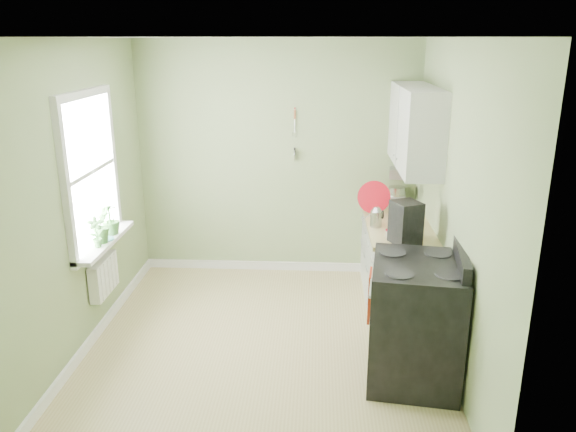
# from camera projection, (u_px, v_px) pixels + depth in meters

# --- Properties ---
(floor) EXTENTS (3.20, 3.60, 0.02)m
(floor) POSITION_uv_depth(u_px,v_px,m) (264.00, 347.00, 5.15)
(floor) COLOR tan
(floor) RESTS_ON ground
(ceiling) EXTENTS (3.20, 3.60, 0.02)m
(ceiling) POSITION_uv_depth(u_px,v_px,m) (260.00, 36.00, 4.32)
(ceiling) COLOR white
(ceiling) RESTS_ON wall_back
(wall_back) EXTENTS (3.20, 0.02, 2.70)m
(wall_back) POSITION_uv_depth(u_px,v_px,m) (277.00, 160.00, 6.46)
(wall_back) COLOR #8EA06D
(wall_back) RESTS_ON floor
(wall_left) EXTENTS (0.02, 3.60, 2.70)m
(wall_left) POSITION_uv_depth(u_px,v_px,m) (76.00, 202.00, 4.82)
(wall_left) COLOR #8EA06D
(wall_left) RESTS_ON floor
(wall_right) EXTENTS (0.02, 3.60, 2.70)m
(wall_right) POSITION_uv_depth(u_px,v_px,m) (455.00, 208.00, 4.65)
(wall_right) COLOR #8EA06D
(wall_right) RESTS_ON floor
(base_cabinets) EXTENTS (0.60, 1.60, 0.87)m
(base_cabinets) POSITION_uv_depth(u_px,v_px,m) (396.00, 263.00, 5.90)
(base_cabinets) COLOR silver
(base_cabinets) RESTS_ON floor
(countertop) EXTENTS (0.64, 1.60, 0.04)m
(countertop) POSITION_uv_depth(u_px,v_px,m) (397.00, 222.00, 5.76)
(countertop) COLOR #CEBF7E
(countertop) RESTS_ON base_cabinets
(upper_cabinets) EXTENTS (0.35, 1.40, 0.80)m
(upper_cabinets) POSITION_uv_depth(u_px,v_px,m) (415.00, 127.00, 5.56)
(upper_cabinets) COLOR silver
(upper_cabinets) RESTS_ON wall_right
(window) EXTENTS (0.06, 1.14, 1.44)m
(window) POSITION_uv_depth(u_px,v_px,m) (90.00, 172.00, 5.04)
(window) COLOR white
(window) RESTS_ON wall_left
(window_sill) EXTENTS (0.18, 1.14, 0.04)m
(window_sill) POSITION_uv_depth(u_px,v_px,m) (105.00, 242.00, 5.24)
(window_sill) COLOR white
(window_sill) RESTS_ON wall_left
(radiator) EXTENTS (0.12, 0.50, 0.35)m
(radiator) POSITION_uv_depth(u_px,v_px,m) (103.00, 276.00, 5.29)
(radiator) COLOR white
(radiator) RESTS_ON wall_left
(wall_utensils) EXTENTS (0.02, 0.14, 0.58)m
(wall_utensils) POSITION_uv_depth(u_px,v_px,m) (295.00, 143.00, 6.35)
(wall_utensils) COLOR #CEBF7E
(wall_utensils) RESTS_ON wall_back
(stove) EXTENTS (0.83, 0.91, 1.14)m
(stove) POSITION_uv_depth(u_px,v_px,m) (416.00, 320.00, 4.54)
(stove) COLOR black
(stove) RESTS_ON floor
(stand_mixer) EXTENTS (0.27, 0.39, 0.44)m
(stand_mixer) POSITION_uv_depth(u_px,v_px,m) (396.00, 185.00, 6.40)
(stand_mixer) COLOR #B2B2B7
(stand_mixer) RESTS_ON countertop
(kettle) EXTENTS (0.20, 0.12, 0.20)m
(kettle) POSITION_uv_depth(u_px,v_px,m) (376.00, 217.00, 5.53)
(kettle) COLOR silver
(kettle) RESTS_ON countertop
(coffee_maker) EXTENTS (0.31, 0.32, 0.39)m
(coffee_maker) POSITION_uv_depth(u_px,v_px,m) (405.00, 224.00, 5.06)
(coffee_maker) COLOR black
(coffee_maker) RESTS_ON countertop
(red_tray) EXTENTS (0.35, 0.08, 0.35)m
(red_tray) POSITION_uv_depth(u_px,v_px,m) (374.00, 197.00, 5.94)
(red_tray) COLOR red
(red_tray) RESTS_ON countertop
(jar) EXTENTS (0.07, 0.07, 0.08)m
(jar) POSITION_uv_depth(u_px,v_px,m) (389.00, 233.00, 5.25)
(jar) COLOR #B2A88C
(jar) RESTS_ON countertop
(plant_a) EXTENTS (0.18, 0.17, 0.29)m
(plant_a) POSITION_uv_depth(u_px,v_px,m) (96.00, 232.00, 5.00)
(plant_a) COLOR #386C2E
(plant_a) RESTS_ON window_sill
(plant_b) EXTENTS (0.17, 0.20, 0.33)m
(plant_b) POSITION_uv_depth(u_px,v_px,m) (101.00, 225.00, 5.12)
(plant_b) COLOR #386C2E
(plant_b) RESTS_ON window_sill
(plant_c) EXTENTS (0.24, 0.24, 0.30)m
(plant_c) POSITION_uv_depth(u_px,v_px,m) (110.00, 219.00, 5.34)
(plant_c) COLOR #386C2E
(plant_c) RESTS_ON window_sill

